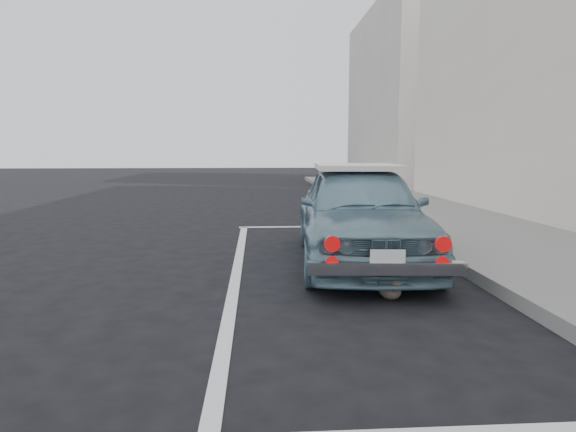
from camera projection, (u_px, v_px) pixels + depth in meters
name	position (u px, v px, depth m)	size (l,w,h in m)	color
ground	(360.00, 390.00, 3.01)	(80.00, 80.00, 0.00)	black
building_far	(405.00, 97.00, 22.65)	(3.50, 10.00, 8.00)	#B8B1A7
pline_front	(315.00, 227.00, 9.47)	(3.00, 0.12, 0.01)	silver
pline_side	(237.00, 272.00, 5.92)	(0.12, 7.00, 0.01)	silver
retro_coupe	(359.00, 212.00, 6.43)	(1.86, 4.04, 1.34)	#6A8E9E
cat	(390.00, 288.00, 4.83)	(0.26, 0.48, 0.26)	#746458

